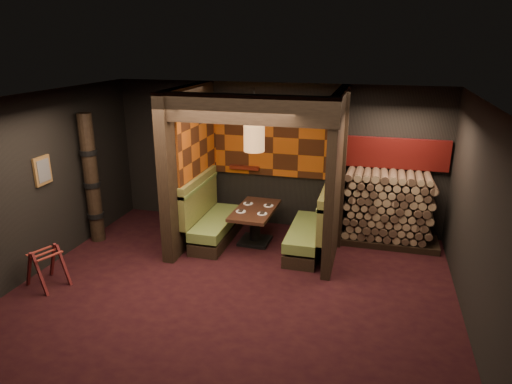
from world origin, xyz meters
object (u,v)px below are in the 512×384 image
at_px(firewood_stack, 392,209).
at_px(pendant_lamp, 254,138).
at_px(booth_bench_right, 312,230).
at_px(dining_table, 255,221).
at_px(booth_bench_left, 211,220).
at_px(luggage_rack, 46,266).
at_px(totem_column, 92,180).

bearing_deg(firewood_stack, pendant_lamp, -164.93).
height_order(booth_bench_right, dining_table, booth_bench_right).
xyz_separation_m(booth_bench_left, firewood_stack, (3.25, 0.70, 0.28)).
relative_size(dining_table, pendant_lamp, 1.18).
xyz_separation_m(pendant_lamp, luggage_rack, (-2.67, -2.29, -1.66)).
bearing_deg(booth_bench_left, pendant_lamp, 3.27).
bearing_deg(luggage_rack, booth_bench_left, 50.47).
relative_size(booth_bench_left, pendant_lamp, 1.47).
height_order(luggage_rack, firewood_stack, firewood_stack).
distance_m(booth_bench_right, dining_table, 1.08).
bearing_deg(pendant_lamp, dining_table, 90.00).
xyz_separation_m(luggage_rack, firewood_stack, (5.10, 2.94, 0.35)).
distance_m(dining_table, firewood_stack, 2.51).
height_order(booth_bench_right, luggage_rack, booth_bench_right).
relative_size(booth_bench_left, luggage_rack, 2.23).
distance_m(booth_bench_left, dining_table, 0.83).
bearing_deg(booth_bench_right, firewood_stack, 27.35).
bearing_deg(booth_bench_right, dining_table, 174.83).
relative_size(pendant_lamp, totem_column, 0.45).
relative_size(booth_bench_right, firewood_stack, 0.92).
bearing_deg(totem_column, booth_bench_right, 7.86).
distance_m(booth_bench_right, totem_column, 4.10).
height_order(dining_table, luggage_rack, dining_table).
xyz_separation_m(luggage_rack, totem_column, (-0.24, 1.69, 0.86)).
xyz_separation_m(booth_bench_right, luggage_rack, (-3.74, -2.24, -0.07)).
bearing_deg(luggage_rack, totem_column, 98.03).
bearing_deg(pendant_lamp, luggage_rack, -139.42).
relative_size(totem_column, firewood_stack, 1.39).
bearing_deg(pendant_lamp, booth_bench_left, -176.73).
bearing_deg(booth_bench_left, booth_bench_right, 0.00).
bearing_deg(booth_bench_right, totem_column, -172.14).
bearing_deg(totem_column, luggage_rack, -81.97).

